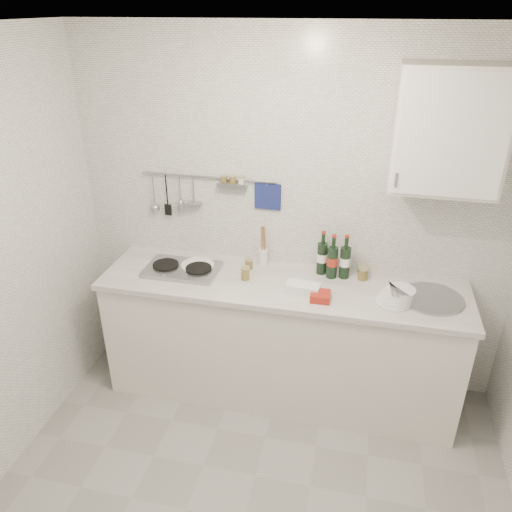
% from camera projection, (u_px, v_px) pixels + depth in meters
% --- Properties ---
extents(ceiling, '(3.00, 3.00, 0.00)m').
position_uv_depth(ceiling, '(234.00, 30.00, 1.64)').
color(ceiling, silver).
rests_on(ceiling, back_wall).
extents(back_wall, '(3.00, 0.02, 2.50)m').
position_uv_depth(back_wall, '(291.00, 220.00, 3.43)').
color(back_wall, silver).
rests_on(back_wall, floor).
extents(counter, '(2.44, 0.64, 0.96)m').
position_uv_depth(counter, '(281.00, 342.00, 3.54)').
color(counter, silver).
rests_on(counter, floor).
extents(wall_rail, '(0.98, 0.09, 0.34)m').
position_uv_depth(wall_rail, '(205.00, 190.00, 3.44)').
color(wall_rail, '#93969B').
rests_on(wall_rail, back_wall).
extents(wall_cabinet, '(0.60, 0.38, 0.70)m').
position_uv_depth(wall_cabinet, '(449.00, 130.00, 2.77)').
color(wall_cabinet, silver).
rests_on(wall_cabinet, back_wall).
extents(plate_stack_hob, '(0.25, 0.25, 0.03)m').
position_uv_depth(plate_stack_hob, '(197.00, 267.00, 3.47)').
color(plate_stack_hob, '#4F71B3').
rests_on(plate_stack_hob, counter).
extents(plate_stack_sink, '(0.24, 0.22, 0.10)m').
position_uv_depth(plate_stack_sink, '(397.00, 296.00, 3.08)').
color(plate_stack_sink, white).
rests_on(plate_stack_sink, counter).
extents(wine_bottles, '(0.23, 0.12, 0.31)m').
position_uv_depth(wine_bottles, '(333.00, 255.00, 3.33)').
color(wine_bottles, black).
rests_on(wine_bottles, counter).
extents(butter_dish, '(0.23, 0.13, 0.06)m').
position_uv_depth(butter_dish, '(303.00, 288.00, 3.18)').
color(butter_dish, white).
rests_on(butter_dish, counter).
extents(strawberry_punnet, '(0.12, 0.12, 0.05)m').
position_uv_depth(strawberry_punnet, '(320.00, 296.00, 3.11)').
color(strawberry_punnet, red).
rests_on(strawberry_punnet, counter).
extents(utensil_crock, '(0.07, 0.07, 0.29)m').
position_uv_depth(utensil_crock, '(263.00, 255.00, 3.52)').
color(utensil_crock, white).
rests_on(utensil_crock, counter).
extents(jar_a, '(0.06, 0.06, 0.08)m').
position_uv_depth(jar_a, '(249.00, 264.00, 3.47)').
color(jar_a, brown).
rests_on(jar_a, counter).
extents(jar_b, '(0.06, 0.06, 0.08)m').
position_uv_depth(jar_b, '(362.00, 270.00, 3.39)').
color(jar_b, brown).
rests_on(jar_b, counter).
extents(jar_c, '(0.07, 0.07, 0.09)m').
position_uv_depth(jar_c, '(363.00, 273.00, 3.33)').
color(jar_c, brown).
rests_on(jar_c, counter).
extents(jar_d, '(0.06, 0.06, 0.10)m').
position_uv_depth(jar_d, '(245.00, 273.00, 3.33)').
color(jar_d, brown).
rests_on(jar_d, counter).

